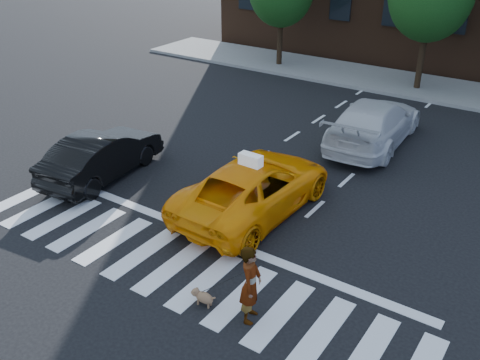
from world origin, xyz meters
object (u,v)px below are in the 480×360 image
object	(u,v)px
taxi	(254,187)
white_suv	(374,122)
black_sedan	(102,155)
woman	(251,284)
dog	(202,297)

from	to	relation	value
taxi	white_suv	size ratio (longest dim) A/B	0.96
black_sedan	woman	bearing A→B (deg)	151.74
woman	white_suv	bearing A→B (deg)	-10.71
taxi	woman	size ratio (longest dim) A/B	3.04
taxi	white_suv	bearing A→B (deg)	-96.90
black_sedan	white_suv	distance (m)	9.57
black_sedan	woman	size ratio (longest dim) A/B	2.52
taxi	dog	bearing A→B (deg)	108.96
dog	taxi	bearing A→B (deg)	101.07
black_sedan	dog	xyz separation A→B (m)	(6.44, -3.17, -0.53)
woman	dog	bearing A→B (deg)	82.43
taxi	black_sedan	size ratio (longest dim) A/B	1.21
taxi	black_sedan	xyz separation A→B (m)	(-5.17, -0.88, -0.01)
woman	taxi	bearing A→B (deg)	13.29
black_sedan	taxi	bearing A→B (deg)	-177.26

